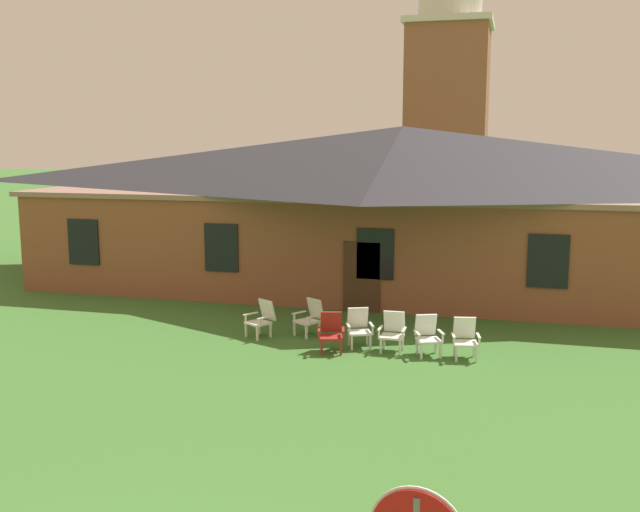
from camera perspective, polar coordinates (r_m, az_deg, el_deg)
brick_building at (r=26.14m, az=6.42°, el=4.12°), size 25.17×10.40×5.53m
dome_tower at (r=46.34m, az=9.98°, el=12.79°), size 5.18×5.18×17.85m
lawn_chair_by_porch at (r=19.03m, az=-4.58°, el=-4.84°), size 0.84×0.86×0.96m
lawn_chair_near_door at (r=19.10m, az=-0.77°, el=-4.77°), size 0.84×0.87×0.96m
lawn_chair_left_end at (r=17.68m, az=0.88°, el=-5.92°), size 0.73×0.78×0.96m
lawn_chair_middle at (r=18.12m, az=3.06°, el=-5.55°), size 0.78×0.82×0.96m
lawn_chair_right_end at (r=17.82m, az=5.74°, el=-5.84°), size 0.64×0.67×0.96m
lawn_chair_far_side at (r=17.61m, az=8.42°, el=-6.08°), size 0.78×0.83×0.96m
lawn_chair_under_eave at (r=17.50m, az=11.30°, el=-6.26°), size 0.72×0.76×0.96m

